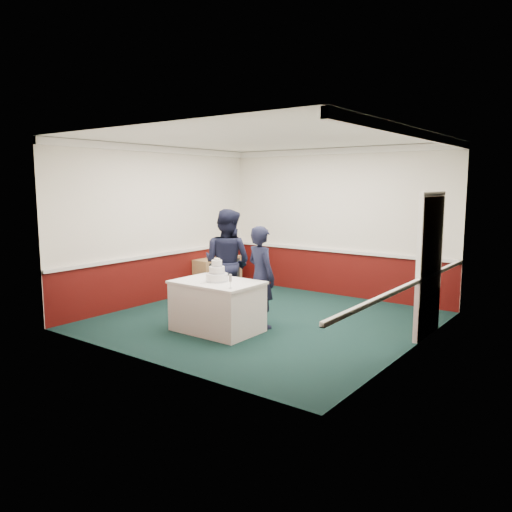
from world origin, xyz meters
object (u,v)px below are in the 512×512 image
Objects in this scene: sideboard at (218,273)px; cake_knife at (207,283)px; person_woman at (261,277)px; wedding_cake at (217,274)px; champagne_flute at (230,279)px; person_man at (227,263)px; cake_table at (217,306)px.

cake_knife reaches higher than sideboard.
sideboard is at bearing -17.36° from person_woman.
person_woman is (2.45, -1.77, 0.46)m from sideboard.
person_woman is (0.44, 0.79, 0.02)m from cake_knife.
wedding_cake is 0.57m from champagne_flute.
sideboard is 2.27m from person_man.
sideboard is 5.85× the size of champagne_flute.
person_man is (-0.45, 1.01, 0.14)m from cake_knife.
person_woman is (0.41, 0.59, 0.41)m from cake_table.
person_man reaches higher than wedding_cake.
cake_knife is at bearing -98.53° from wedding_cake.
wedding_cake reaches higher than champagne_flute.
wedding_cake reaches higher than cake_table.
person_man reaches higher than sideboard.
champagne_flute is at bearing -46.17° from sideboard.
cake_knife reaches higher than cake_table.
wedding_cake is 0.95m from person_man.
person_man reaches higher than cake_knife.
cake_table is at bearing 113.54° from person_man.
champagne_flute is 1.47m from person_man.
cake_knife is (2.01, -2.56, 0.44)m from sideboard.
sideboard is at bearing 133.83° from champagne_flute.
person_woman is at bearing 95.66° from champagne_flute.
cake_knife is at bearing 79.17° from person_woman.
cake_knife is 0.91m from person_woman.
cake_knife is at bearing -98.53° from cake_table.
person_man is (-0.48, 0.81, 0.03)m from wedding_cake.
wedding_cake reaches higher than sideboard.
wedding_cake is 1.78× the size of champagne_flute.
person_woman is at bearing 54.91° from wedding_cake.
wedding_cake is (2.04, -2.36, 0.55)m from sideboard.
cake_table is at bearing 73.44° from person_woman.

